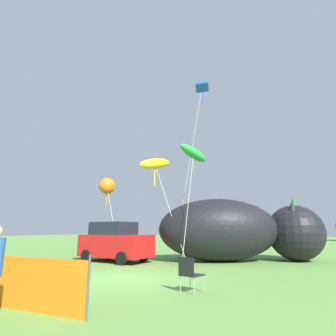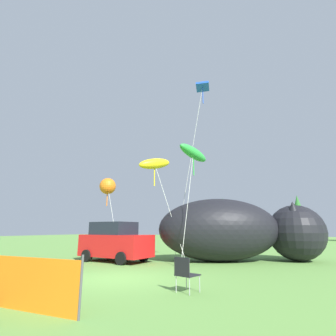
{
  "view_description": "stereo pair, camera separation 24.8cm",
  "coord_description": "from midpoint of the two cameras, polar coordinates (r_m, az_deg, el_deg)",
  "views": [
    {
      "loc": [
        6.29,
        -7.97,
        1.74
      ],
      "look_at": [
        -0.8,
        5.29,
        5.23
      ],
      "focal_mm": 28.0,
      "sensor_mm": 36.0,
      "label": 1
    },
    {
      "loc": [
        6.51,
        -7.85,
        1.74
      ],
      "look_at": [
        -0.8,
        5.29,
        5.23
      ],
      "focal_mm": 28.0,
      "sensor_mm": 36.0,
      "label": 2
    }
  ],
  "objects": [
    {
      "name": "inflatable_cat",
      "position": [
        15.43,
        15.4,
        -13.28
      ],
      "size": [
        9.0,
        6.88,
        3.39
      ],
      "rotation": [
        0.0,
        0.0,
        0.53
      ],
      "color": "black",
      "rests_on": "ground"
    },
    {
      "name": "kite_blue_box",
      "position": [
        19.57,
        7.79,
        16.34
      ],
      "size": [
        2.58,
        1.22,
        11.8
      ],
      "color": "silver",
      "rests_on": "ground"
    },
    {
      "name": "ground_plane",
      "position": [
        10.32,
        -10.56,
        -22.58
      ],
      "size": [
        120.0,
        120.0,
        0.0
      ],
      "primitive_type": "plane",
      "color": "#609342"
    },
    {
      "name": "folding_chair",
      "position": [
        7.95,
        4.72,
        -21.61
      ],
      "size": [
        0.66,
        0.66,
        0.96
      ],
      "rotation": [
        0.0,
        0.0,
        1.35
      ],
      "color": "black",
      "rests_on": "ground"
    },
    {
      "name": "parked_car",
      "position": [
        15.27,
        -10.93,
        -15.51
      ],
      "size": [
        4.08,
        2.18,
        2.11
      ],
      "rotation": [
        0.0,
        0.0,
        -0.05
      ],
      "color": "red",
      "rests_on": "ground"
    },
    {
      "name": "kite_green_fish",
      "position": [
        15.06,
        6.0,
        3.19
      ],
      "size": [
        1.18,
        3.44,
        6.51
      ],
      "color": "silver",
      "rests_on": "ground"
    },
    {
      "name": "kite_yellow_hero",
      "position": [
        15.06,
        -2.45,
        0.89
      ],
      "size": [
        2.74,
        2.17,
        5.93
      ],
      "color": "silver",
      "rests_on": "ground"
    },
    {
      "name": "kite_orange_flower",
      "position": [
        17.73,
        -12.59,
        -3.9
      ],
      "size": [
        2.37,
        1.26,
        5.02
      ],
      "color": "silver",
      "rests_on": "ground"
    },
    {
      "name": "horizon_tree_mid",
      "position": [
        45.56,
        26.68,
        -8.61
      ],
      "size": [
        2.87,
        2.87,
        6.84
      ],
      "color": "brown",
      "rests_on": "ground"
    },
    {
      "name": "horizon_tree_west",
      "position": [
        46.43,
        12.07,
        -9.69
      ],
      "size": [
        2.9,
        2.9,
        6.92
      ],
      "color": "brown",
      "rests_on": "ground"
    }
  ]
}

